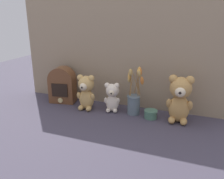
{
  "coord_description": "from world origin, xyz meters",
  "views": [
    {
      "loc": [
        0.55,
        -1.38,
        0.66
      ],
      "look_at": [
        0.0,
        0.02,
        0.16
      ],
      "focal_mm": 38.0,
      "sensor_mm": 36.0,
      "label": 1
    }
  ],
  "objects": [
    {
      "name": "flower_vase",
      "position": [
        0.15,
        0.04,
        0.11
      ],
      "size": [
        0.12,
        0.14,
        0.32
      ],
      "color": "slate",
      "rests_on": "ground"
    },
    {
      "name": "teddy_bear_small",
      "position": [
        -0.0,
        0.02,
        0.11
      ],
      "size": [
        0.11,
        0.1,
        0.2
      ],
      "color": "beige",
      "rests_on": "ground"
    },
    {
      "name": "ground_plane",
      "position": [
        0.0,
        0.0,
        0.0
      ],
      "size": [
        4.0,
        4.0,
        0.0
      ],
      "primitive_type": "plane",
      "color": "#3D3847"
    },
    {
      "name": "vintage_radio",
      "position": [
        -0.41,
        0.06,
        0.13
      ],
      "size": [
        0.2,
        0.14,
        0.27
      ],
      "color": "brown",
      "rests_on": "ground"
    },
    {
      "name": "decorative_tin_tall",
      "position": [
        0.27,
        0.01,
        0.03
      ],
      "size": [
        0.09,
        0.09,
        0.05
      ],
      "color": "#47705B",
      "rests_on": "ground"
    },
    {
      "name": "teddy_bear_medium",
      "position": [
        -0.18,
        -0.01,
        0.13
      ],
      "size": [
        0.13,
        0.13,
        0.25
      ],
      "color": "tan",
      "rests_on": "ground"
    },
    {
      "name": "teddy_bear_large",
      "position": [
        0.44,
        0.02,
        0.16
      ],
      "size": [
        0.16,
        0.15,
        0.3
      ],
      "color": "tan",
      "rests_on": "ground"
    },
    {
      "name": "backdrop_wall",
      "position": [
        0.0,
        0.17,
        0.39
      ],
      "size": [
        1.52,
        0.02,
        0.77
      ],
      "color": "gray",
      "rests_on": "ground"
    }
  ]
}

